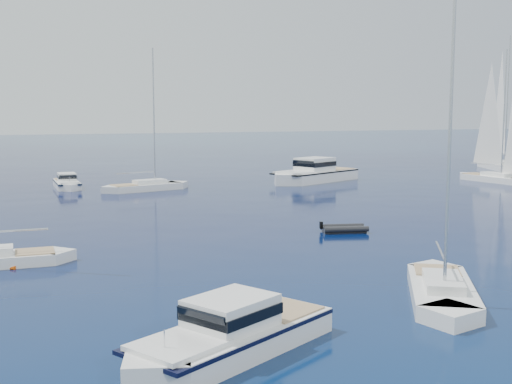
% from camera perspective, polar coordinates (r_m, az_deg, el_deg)
% --- Properties ---
extents(ground, '(400.00, 400.00, 0.00)m').
position_cam_1_polar(ground, '(25.26, 10.98, -11.82)').
color(ground, navy).
rests_on(ground, ground).
extents(motor_cruiser_left, '(9.49, 7.26, 2.45)m').
position_cam_1_polar(motor_cruiser_left, '(22.95, -2.47, -13.68)').
color(motor_cruiser_left, silver).
rests_on(motor_cruiser_left, ground).
extents(motor_cruiser_distant, '(13.46, 9.48, 3.43)m').
position_cam_1_polar(motor_cruiser_distant, '(74.94, 4.90, 0.88)').
color(motor_cruiser_distant, white).
rests_on(motor_cruiser_distant, ground).
extents(motor_cruiser_horizon, '(2.61, 7.64, 1.98)m').
position_cam_1_polar(motor_cruiser_horizon, '(71.41, -15.84, 0.33)').
color(motor_cruiser_horizon, white).
rests_on(motor_cruiser_horizon, ground).
extents(sailboat_fore, '(7.16, 9.93, 14.62)m').
position_cam_1_polar(sailboat_fore, '(30.22, 15.58, -8.77)').
color(sailboat_fore, white).
rests_on(sailboat_fore, ground).
extents(sailboat_centre, '(10.28, 5.11, 14.63)m').
position_cam_1_polar(sailboat_centre, '(67.71, -9.37, 0.14)').
color(sailboat_centre, white).
rests_on(sailboat_centre, ground).
extents(sailboat_sails_r, '(4.59, 10.58, 15.08)m').
position_cam_1_polar(sailboat_sails_r, '(79.27, 19.64, 0.84)').
color(sailboat_sails_r, white).
rests_on(sailboat_sails_r, ground).
extents(sailboat_sails_far, '(6.85, 12.85, 18.31)m').
position_cam_1_polar(sailboat_sails_far, '(96.01, 20.18, 1.85)').
color(sailboat_sails_far, white).
rests_on(sailboat_sails_far, ground).
extents(tender_grey_near, '(3.43, 2.37, 0.95)m').
position_cam_1_polar(tender_grey_near, '(44.67, 7.54, -3.43)').
color(tender_grey_near, black).
rests_on(tender_grey_near, ground).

